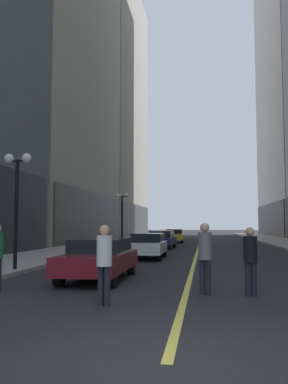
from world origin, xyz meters
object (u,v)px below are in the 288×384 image
Objects in this scene: car_white at (148,245)px; street_lamp_left_far at (122,207)px; car_yellow at (174,235)px; street_lamp_left_near at (17,185)px; car_maroon at (100,257)px; pedestrian_in_black_coat at (250,256)px; car_navy at (162,239)px; pedestrian_in_white_shirt at (104,258)px; pedestrian_in_grey_suit at (205,252)px.

car_white is 0.91× the size of street_lamp_left_far.
street_lamp_left_near is (-3.86, -26.67, 2.54)m from car_yellow.
pedestrian_in_black_coat reaches higher than car_maroon.
car_white is 0.90× the size of car_navy.
car_yellow is at bearing 81.75° from street_lamp_left_near.
car_navy is 20.29m from pedestrian_in_black_coat.
car_yellow is 8.52m from street_lamp_left_far.
car_navy is at bearing 89.42° from car_maroon.
car_white is at bearing 60.65° from street_lamp_left_near.
pedestrian_in_white_shirt is at bearing -88.53° from car_yellow.
pedestrian_in_black_coat is at bearing -24.30° from street_lamp_left_near.
street_lamp_left_far is at bearing 99.63° from car_maroon.
car_maroon is 2.56× the size of pedestrian_in_white_shirt.
car_maroon is 8.25m from car_white.
pedestrian_in_grey_suit is at bearing -80.79° from car_navy.
car_white is 10.98m from pedestrian_in_grey_suit.
car_white is 13.36m from street_lamp_left_far.
pedestrian_in_grey_suit is 24.19m from street_lamp_left_far.
car_white is at bearing -89.78° from car_yellow.
pedestrian_in_black_coat is 9.09m from street_lamp_left_near.
pedestrian_in_grey_suit is at bearing -84.27° from car_yellow.
street_lamp_left_far is at bearing -118.38° from car_yellow.
car_navy is (0.18, 17.42, -0.00)m from car_maroon.
car_maroon is 1.13× the size of car_white.
car_white is 0.92× the size of car_yellow.
pedestrian_in_white_shirt is at bearing -142.01° from pedestrian_in_grey_suit.
car_yellow is at bearing 61.62° from street_lamp_left_far.
pedestrian_in_grey_suit is 0.41× the size of street_lamp_left_near.
car_white is 12.33m from pedestrian_in_white_shirt.
pedestrian_in_black_coat reaches higher than car_navy.
car_white is at bearing 87.08° from car_maroon.
pedestrian_in_grey_suit is 0.41× the size of street_lamp_left_far.
pedestrian_in_grey_suit reaches higher than car_white.
car_maroon is at bearing 105.98° from pedestrian_in_white_shirt.
car_maroon and car_yellow have the same top height.
car_navy is 1.01× the size of street_lamp_left_near.
car_navy is 1.02× the size of car_yellow.
pedestrian_in_white_shirt is at bearing -87.36° from car_navy.
pedestrian_in_white_shirt reaches higher than car_yellow.
pedestrian_in_white_shirt reaches higher than car_maroon.
pedestrian_in_grey_suit is (3.04, -30.23, 0.35)m from car_yellow.
car_maroon and car_white have the same top height.
pedestrian_in_grey_suit is 8.07m from street_lamp_left_near.
pedestrian_in_black_coat is 0.39× the size of street_lamp_left_far.
street_lamp_left_far is (-4.69, 24.81, 2.22)m from pedestrian_in_white_shirt.
pedestrian_in_grey_suit reaches higher than car_yellow.
street_lamp_left_far is (-3.70, 3.32, 2.54)m from car_navy.
street_lamp_left_near is (-6.90, 3.56, 2.19)m from pedestrian_in_grey_suit.
car_navy is 5.58m from street_lamp_left_far.
car_white is at bearing 105.63° from pedestrian_in_grey_suit.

